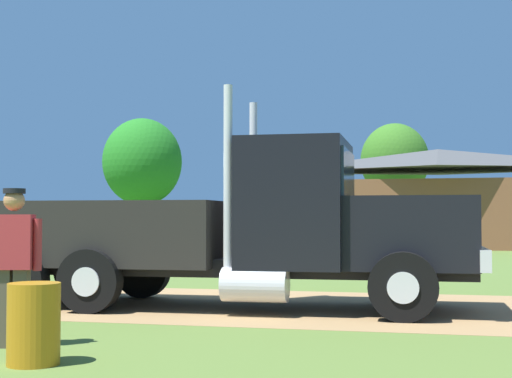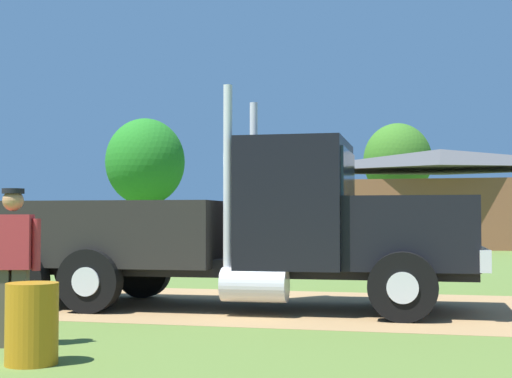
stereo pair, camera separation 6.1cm
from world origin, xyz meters
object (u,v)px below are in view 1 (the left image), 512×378
at_px(visitor_walking_mid, 14,259).
at_px(shed_building, 438,200).
at_px(truck_foreground_white, 232,232).
at_px(steel_barrel, 34,324).

xyz_separation_m(visitor_walking_mid, shed_building, (4.88, 30.42, 1.32)).
relative_size(truck_foreground_white, steel_barrel, 10.05).
relative_size(truck_foreground_white, shed_building, 0.60).
distance_m(truck_foreground_white, visitor_walking_mid, 4.54).
bearing_deg(truck_foreground_white, steel_barrel, -97.65).
height_order(truck_foreground_white, visitor_walking_mid, truck_foreground_white).
height_order(truck_foreground_white, steel_barrel, truck_foreground_white).
distance_m(steel_barrel, shed_building, 31.63).
bearing_deg(visitor_walking_mid, steel_barrel, -48.94).
xyz_separation_m(truck_foreground_white, steel_barrel, (-0.70, -5.18, -0.84)).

